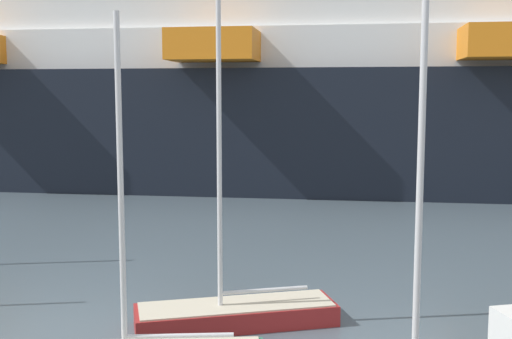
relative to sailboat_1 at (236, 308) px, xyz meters
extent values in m
cylinder|color=silver|center=(-1.92, -3.41, 3.67)|extent=(0.12, 0.12, 7.07)
cylinder|color=silver|center=(-0.78, -3.24, 0.48)|extent=(2.29, 0.43, 0.10)
cube|color=maroon|center=(0.01, 0.00, -0.20)|extent=(5.45, 3.09, 0.54)
cube|color=beige|center=(0.01, 0.00, 0.09)|extent=(5.21, 2.91, 0.04)
cylinder|color=silver|center=(-0.39, -0.13, 5.03)|extent=(0.13, 0.13, 9.92)
cylinder|color=silver|center=(0.73, 0.24, 0.42)|extent=(2.27, 0.84, 0.10)
cylinder|color=silver|center=(3.58, -6.43, 4.02)|extent=(0.10, 0.10, 8.20)
cube|color=black|center=(4.76, 29.86, 3.34)|extent=(139.02, 26.37, 7.60)
cube|color=white|center=(4.76, 29.86, 8.38)|extent=(127.86, 23.49, 2.49)
cube|color=white|center=(4.76, 29.86, 10.87)|extent=(120.19, 22.08, 2.49)
cube|color=orange|center=(-3.81, 20.23, 8.38)|extent=(5.17, 4.12, 1.74)
cube|color=orange|center=(12.30, 19.40, 8.38)|extent=(5.17, 4.12, 1.74)
camera|label=1|loc=(2.04, -15.78, 5.52)|focal=44.05mm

